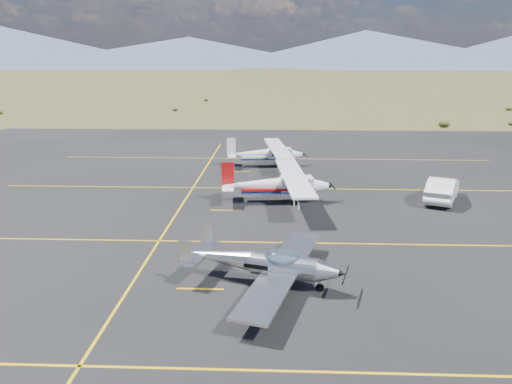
% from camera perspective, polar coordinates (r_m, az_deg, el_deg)
% --- Properties ---
extents(ground, '(1600.00, 1600.00, 0.00)m').
position_cam_1_polar(ground, '(24.33, 1.91, -7.51)').
color(ground, '#383D1C').
rests_on(ground, ground).
extents(apron, '(72.00, 72.00, 0.02)m').
position_cam_1_polar(apron, '(30.91, 2.02, -2.47)').
color(apron, black).
rests_on(apron, ground).
extents(aircraft_low_wing, '(6.73, 9.17, 1.99)m').
position_cam_1_polar(aircraft_low_wing, '(21.28, 1.23, -8.18)').
color(aircraft_low_wing, silver).
rests_on(aircraft_low_wing, apron).
extents(aircraft_cessna, '(6.48, 10.77, 2.72)m').
position_cam_1_polar(aircraft_cessna, '(33.10, 2.49, 0.91)').
color(aircraft_cessna, white).
rests_on(aircraft_cessna, apron).
extents(aircraft_plain, '(6.10, 10.09, 2.54)m').
position_cam_1_polar(aircraft_plain, '(43.97, 1.19, 4.43)').
color(aircraft_plain, silver).
rests_on(aircraft_plain, apron).
extents(sedan, '(3.59, 5.18, 1.62)m').
position_cam_1_polar(sedan, '(35.60, 20.50, 0.32)').
color(sedan, silver).
rests_on(sedan, apron).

